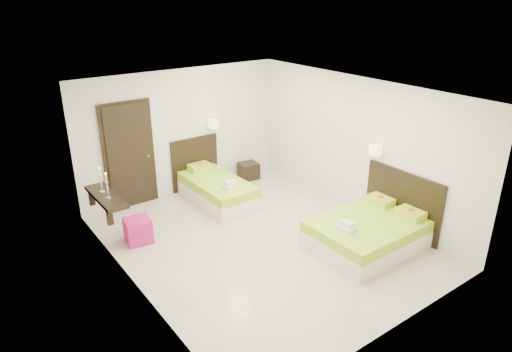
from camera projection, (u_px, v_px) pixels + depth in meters
floor at (262, 241)px, 7.90m from camera, size 5.50×5.50×0.00m
bed_single at (215, 188)px, 9.36m from camera, size 1.10×1.83×1.51m
bed_double at (370, 230)px, 7.70m from camera, size 1.83×1.56×1.51m
nightstand at (249, 171)px, 10.47m from camera, size 0.46×0.42×0.37m
ottoman at (138, 230)px, 7.83m from camera, size 0.47×0.47×0.42m
door at (129, 156)px, 8.86m from camera, size 1.02×0.15×2.14m
console_shelf at (105, 197)px, 7.65m from camera, size 0.35×1.20×0.78m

